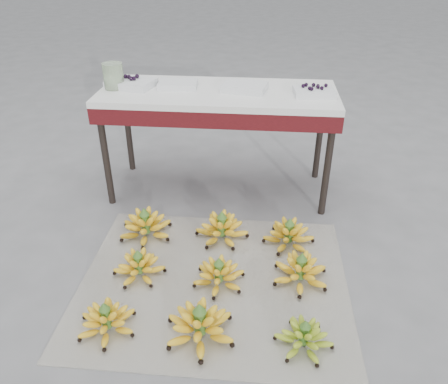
# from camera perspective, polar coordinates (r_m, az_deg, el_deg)

# --- Properties ---
(ground) EXTENTS (60.00, 60.00, 0.00)m
(ground) POSITION_cam_1_polar(r_m,az_deg,el_deg) (2.07, -0.96, -12.70)
(ground) COLOR #606062
(ground) RESTS_ON ground
(newspaper_mat) EXTENTS (1.25, 1.05, 0.01)m
(newspaper_mat) POSITION_cam_1_polar(r_m,az_deg,el_deg) (2.11, -1.31, -11.62)
(newspaper_mat) COLOR silver
(newspaper_mat) RESTS_ON ground
(bunch_front_left) EXTENTS (0.33, 0.33, 0.15)m
(bunch_front_left) POSITION_cam_1_polar(r_m,az_deg,el_deg) (1.93, -15.08, -15.88)
(bunch_front_left) COLOR yellow
(bunch_front_left) RESTS_ON newspaper_mat
(bunch_front_center) EXTENTS (0.35, 0.35, 0.18)m
(bunch_front_center) POSITION_cam_1_polar(r_m,az_deg,el_deg) (1.84, -3.15, -16.97)
(bunch_front_center) COLOR yellow
(bunch_front_center) RESTS_ON newspaper_mat
(bunch_front_right) EXTENTS (0.30, 0.30, 0.14)m
(bunch_front_right) POSITION_cam_1_polar(r_m,az_deg,el_deg) (1.84, 10.40, -18.15)
(bunch_front_right) COLOR #91B229
(bunch_front_right) RESTS_ON newspaper_mat
(bunch_mid_left) EXTENTS (0.26, 0.26, 0.15)m
(bunch_mid_left) POSITION_cam_1_polar(r_m,az_deg,el_deg) (2.15, -11.03, -9.51)
(bunch_mid_left) COLOR yellow
(bunch_mid_left) RESTS_ON newspaper_mat
(bunch_mid_center) EXTENTS (0.31, 0.31, 0.15)m
(bunch_mid_center) POSITION_cam_1_polar(r_m,az_deg,el_deg) (2.07, -0.67, -10.73)
(bunch_mid_center) COLOR yellow
(bunch_mid_center) RESTS_ON newspaper_mat
(bunch_mid_right) EXTENTS (0.27, 0.27, 0.16)m
(bunch_mid_right) POSITION_cam_1_polar(r_m,az_deg,el_deg) (2.11, 9.96, -10.15)
(bunch_mid_right) COLOR yellow
(bunch_mid_right) RESTS_ON newspaper_mat
(bunch_back_left) EXTENTS (0.37, 0.37, 0.18)m
(bunch_back_left) POSITION_cam_1_polar(r_m,az_deg,el_deg) (2.40, -10.19, -4.40)
(bunch_back_left) COLOR yellow
(bunch_back_left) RESTS_ON newspaper_mat
(bunch_back_center) EXTENTS (0.30, 0.30, 0.17)m
(bunch_back_center) POSITION_cam_1_polar(r_m,az_deg,el_deg) (2.34, -0.27, -4.82)
(bunch_back_center) COLOR yellow
(bunch_back_center) RESTS_ON newspaper_mat
(bunch_back_right) EXTENTS (0.29, 0.29, 0.16)m
(bunch_back_right) POSITION_cam_1_polar(r_m,az_deg,el_deg) (2.33, 8.45, -5.59)
(bunch_back_right) COLOR yellow
(bunch_back_right) RESTS_ON newspaper_mat
(vendor_table) EXTENTS (1.36, 0.54, 0.65)m
(vendor_table) POSITION_cam_1_polar(r_m,az_deg,el_deg) (2.59, -0.77, 11.56)
(vendor_table) COLOR black
(vendor_table) RESTS_ON ground
(tray_far_left) EXTENTS (0.30, 0.24, 0.07)m
(tray_far_left) POSITION_cam_1_polar(r_m,az_deg,el_deg) (2.68, -12.04, 13.75)
(tray_far_left) COLOR silver
(tray_far_left) RESTS_ON vendor_table
(tray_left) EXTENTS (0.23, 0.17, 0.04)m
(tray_left) POSITION_cam_1_polar(r_m,az_deg,el_deg) (2.63, -6.01, 13.81)
(tray_left) COLOR silver
(tray_left) RESTS_ON vendor_table
(tray_right) EXTENTS (0.27, 0.22, 0.04)m
(tray_right) POSITION_cam_1_polar(r_m,az_deg,el_deg) (2.56, 2.70, 13.53)
(tray_right) COLOR silver
(tray_right) RESTS_ON vendor_table
(tray_far_right) EXTENTS (0.23, 0.18, 0.06)m
(tray_far_right) POSITION_cam_1_polar(r_m,az_deg,el_deg) (2.52, 11.68, 12.71)
(tray_far_right) COLOR silver
(tray_far_right) RESTS_ON vendor_table
(glass_jar) EXTENTS (0.15, 0.15, 0.14)m
(glass_jar) POSITION_cam_1_polar(r_m,az_deg,el_deg) (2.65, -14.25, 14.48)
(glass_jar) COLOR beige
(glass_jar) RESTS_ON vendor_table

